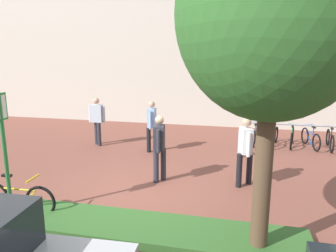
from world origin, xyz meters
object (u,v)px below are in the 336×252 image
at_px(bike_at_sign, 18,199).
at_px(person_casual_tan, 97,118).
at_px(bike_rack_cluster, 301,138).
at_px(person_suited_dark, 160,144).
at_px(person_shirt_blue, 245,148).
at_px(tree_sidewalk, 274,15).
at_px(person_shirt_white, 152,123).
at_px(parking_sign_post, 3,138).
at_px(bollard_steel, 240,143).

height_order(bike_at_sign, person_casual_tan, person_casual_tan).
xyz_separation_m(bike_rack_cluster, person_suited_dark, (-4.10, -4.16, 0.64)).
bearing_deg(bike_rack_cluster, person_shirt_blue, -116.55).
relative_size(tree_sidewalk, bike_rack_cluster, 1.41).
bearing_deg(person_casual_tan, person_shirt_blue, -27.02).
height_order(person_shirt_white, person_casual_tan, same).
bearing_deg(parking_sign_post, person_shirt_white, 72.69).
xyz_separation_m(parking_sign_post, person_suited_dark, (2.44, 2.48, -0.66)).
height_order(tree_sidewalk, bollard_steel, tree_sidewalk).
bearing_deg(parking_sign_post, bike_rack_cluster, 45.43).
bearing_deg(bollard_steel, person_shirt_white, -179.35).
relative_size(bollard_steel, person_shirt_blue, 0.52).
relative_size(bike_at_sign, person_shirt_blue, 0.98).
xyz_separation_m(tree_sidewalk, person_shirt_blue, (-0.23, 2.81, -2.75)).
distance_m(bike_at_sign, person_casual_tan, 5.27).
bearing_deg(person_shirt_white, tree_sidewalk, -57.54).
bearing_deg(person_shirt_white, bike_at_sign, -106.79).
distance_m(tree_sidewalk, person_suited_dark, 4.46).
height_order(bike_rack_cluster, bollard_steel, bollard_steel).
height_order(parking_sign_post, person_casual_tan, parking_sign_post).
distance_m(person_shirt_blue, person_suited_dark, 2.12).
distance_m(bike_at_sign, person_suited_dark, 3.41).
bearing_deg(person_casual_tan, person_shirt_white, -9.03).
height_order(tree_sidewalk, person_suited_dark, tree_sidewalk).
distance_m(bollard_steel, person_shirt_blue, 2.38).
relative_size(bike_rack_cluster, person_shirt_blue, 2.19).
distance_m(tree_sidewalk, bollard_steel, 6.10).
height_order(bike_rack_cluster, person_shirt_white, person_shirt_white).
xyz_separation_m(parking_sign_post, bike_rack_cluster, (6.54, 6.64, -1.30)).
xyz_separation_m(bike_at_sign, person_shirt_white, (1.46, 4.85, 0.63)).
bearing_deg(bike_rack_cluster, person_casual_tan, -169.30).
height_order(tree_sidewalk, bike_rack_cluster, tree_sidewalk).
distance_m(bollard_steel, person_suited_dark, 3.25).
xyz_separation_m(bollard_steel, person_shirt_white, (-2.90, -0.03, 0.53)).
height_order(parking_sign_post, bollard_steel, parking_sign_post).
xyz_separation_m(bike_at_sign, person_shirt_blue, (4.48, 2.56, 0.63)).
xyz_separation_m(person_casual_tan, person_suited_dark, (3.03, -2.81, 0.00)).
bearing_deg(bike_at_sign, person_suited_dark, 45.16).
bearing_deg(person_shirt_blue, bollard_steel, 92.71).
xyz_separation_m(parking_sign_post, person_shirt_white, (1.54, 4.95, -0.66)).
bearing_deg(bollard_steel, bike_at_sign, -131.81).
relative_size(bike_at_sign, person_casual_tan, 0.98).
bearing_deg(person_suited_dark, bike_at_sign, -134.84).
xyz_separation_m(person_shirt_white, person_casual_tan, (-2.13, 0.34, 0.00)).
distance_m(parking_sign_post, bollard_steel, 6.79).
height_order(bollard_steel, person_shirt_white, person_shirt_white).
height_order(bike_rack_cluster, person_shirt_blue, person_shirt_blue).
height_order(parking_sign_post, bike_at_sign, parking_sign_post).
distance_m(bike_rack_cluster, person_casual_tan, 7.28).
bearing_deg(person_shirt_white, parking_sign_post, -107.31).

